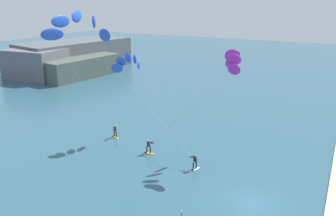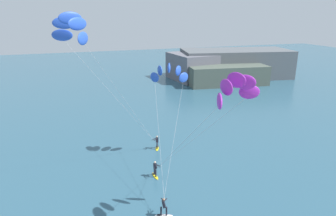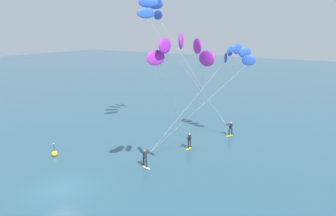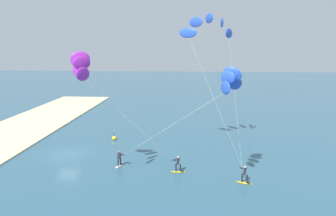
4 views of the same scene
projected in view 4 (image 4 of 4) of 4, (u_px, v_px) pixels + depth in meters
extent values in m
plane|color=#2D566B|center=(68.00, 154.00, 36.18)|extent=(240.00, 240.00, 0.00)
ellipsoid|color=yellow|center=(244.00, 183.00, 28.58)|extent=(0.85, 1.53, 0.08)
cube|color=black|center=(249.00, 183.00, 28.40)|extent=(0.37, 0.36, 0.02)
cylinder|color=black|center=(242.00, 178.00, 28.58)|extent=(0.14, 0.14, 0.78)
cylinder|color=black|center=(247.00, 179.00, 28.41)|extent=(0.14, 0.14, 0.78)
cube|color=black|center=(245.00, 171.00, 28.36)|extent=(0.39, 0.40, 0.63)
sphere|color=beige|center=(245.00, 167.00, 28.28)|extent=(0.20, 0.20, 0.20)
cylinder|color=black|center=(242.00, 168.00, 28.85)|extent=(0.53, 0.21, 0.03)
cylinder|color=black|center=(242.00, 168.00, 28.56)|extent=(0.51, 0.47, 0.15)
cylinder|color=black|center=(245.00, 168.00, 28.61)|extent=(0.60, 0.11, 0.15)
ellipsoid|color=blue|center=(229.00, 33.00, 35.36)|extent=(2.07, 1.21, 1.10)
ellipsoid|color=blue|center=(222.00, 23.00, 34.90)|extent=(2.15, 0.43, 1.10)
ellipsoid|color=blue|center=(209.00, 18.00, 34.42)|extent=(2.12, 1.02, 1.10)
ellipsoid|color=blue|center=(196.00, 22.00, 34.11)|extent=(1.80, 1.67, 1.10)
ellipsoid|color=blue|center=(188.00, 33.00, 34.10)|extent=(1.21, 2.07, 1.10)
cylinder|color=#B2B2B7|center=(235.00, 95.00, 32.14)|extent=(9.13, 0.65, 12.20)
cylinder|color=#B2B2B7|center=(213.00, 96.00, 31.51)|extent=(7.49, 5.28, 12.20)
ellipsoid|color=white|center=(119.00, 166.00, 32.64)|extent=(1.53, 0.84, 0.08)
cube|color=black|center=(122.00, 164.00, 33.00)|extent=(0.36, 0.36, 0.02)
cylinder|color=black|center=(118.00, 163.00, 32.36)|extent=(0.14, 0.14, 0.78)
cylinder|color=black|center=(120.00, 161.00, 32.76)|extent=(0.14, 0.14, 0.78)
cube|color=black|center=(119.00, 156.00, 32.42)|extent=(0.40, 0.39, 0.63)
sphere|color=#9E7051|center=(119.00, 152.00, 32.34)|extent=(0.20, 0.20, 0.20)
cylinder|color=black|center=(123.00, 155.00, 32.16)|extent=(0.23, 0.52, 0.03)
cylinder|color=black|center=(122.00, 154.00, 32.37)|extent=(0.10, 0.60, 0.15)
cylinder|color=black|center=(121.00, 155.00, 32.17)|extent=(0.48, 0.50, 0.15)
ellipsoid|color=blue|center=(225.00, 88.00, 24.60)|extent=(1.39, 0.85, 1.10)
ellipsoid|color=blue|center=(228.00, 78.00, 24.98)|extent=(1.18, 1.22, 1.10)
ellipsoid|color=blue|center=(231.00, 73.00, 25.80)|extent=(0.80, 1.40, 1.10)
ellipsoid|color=blue|center=(234.00, 76.00, 26.74)|extent=(0.35, 1.38, 1.10)
ellipsoid|color=blue|center=(235.00, 83.00, 27.41)|extent=(0.85, 1.39, 1.10)
cylinder|color=#B2B2B7|center=(168.00, 127.00, 28.41)|extent=(5.44, 9.62, 7.54)
cylinder|color=#B2B2B7|center=(175.00, 124.00, 29.81)|extent=(2.48, 10.76, 7.54)
ellipsoid|color=yellow|center=(178.00, 172.00, 31.09)|extent=(0.43, 1.52, 0.08)
cube|color=black|center=(182.00, 171.00, 31.06)|extent=(0.30, 0.29, 0.02)
cylinder|color=black|center=(176.00, 168.00, 31.01)|extent=(0.14, 0.14, 0.78)
cylinder|color=black|center=(180.00, 168.00, 31.00)|extent=(0.14, 0.14, 0.78)
cube|color=black|center=(178.00, 161.00, 30.87)|extent=(0.32, 0.33, 0.63)
sphere|color=beige|center=(178.00, 157.00, 30.78)|extent=(0.20, 0.20, 0.20)
cylinder|color=black|center=(173.00, 160.00, 30.65)|extent=(0.25, 0.51, 0.03)
cylinder|color=black|center=(176.00, 160.00, 30.64)|extent=(0.50, 0.48, 0.15)
cylinder|color=black|center=(175.00, 159.00, 30.84)|extent=(0.12, 0.60, 0.15)
ellipsoid|color=purple|center=(79.00, 71.00, 27.80)|extent=(0.85, 1.57, 1.10)
ellipsoid|color=purple|center=(79.00, 61.00, 27.02)|extent=(0.37, 1.57, 1.10)
ellipsoid|color=purple|center=(80.00, 58.00, 25.91)|extent=(0.93, 1.56, 1.10)
ellipsoid|color=purple|center=(82.00, 63.00, 24.93)|extent=(1.36, 1.30, 1.10)
ellipsoid|color=purple|center=(83.00, 74.00, 24.48)|extent=(1.57, 0.85, 1.10)
cylinder|color=#B2B2B7|center=(129.00, 119.00, 29.26)|extent=(1.79, 8.33, 8.62)
cylinder|color=#B2B2B7|center=(133.00, 124.00, 27.60)|extent=(5.07, 6.86, 8.62)
sphere|color=yellow|center=(114.00, 138.00, 41.62)|extent=(0.56, 0.56, 0.56)
cylinder|color=#262628|center=(114.00, 134.00, 41.49)|extent=(0.06, 0.06, 0.70)
sphere|color=#F2F2CC|center=(114.00, 131.00, 41.41)|extent=(0.12, 0.12, 0.12)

